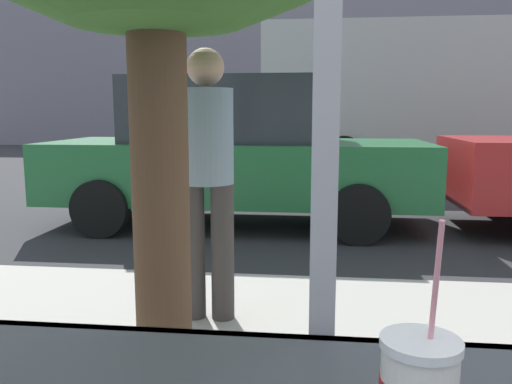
{
  "coord_description": "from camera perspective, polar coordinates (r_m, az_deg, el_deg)",
  "views": [
    {
      "loc": [
        -0.02,
        -0.92,
        1.37
      ],
      "look_at": [
        -0.34,
        1.86,
        0.94
      ],
      "focal_mm": 36.5,
      "sensor_mm": 36.0,
      "label": 1
    }
  ],
  "objects": [
    {
      "name": "box_truck",
      "position": [
        11.83,
        17.69,
        9.98
      ],
      "size": [
        7.08,
        2.44,
        3.16
      ],
      "color": "beige",
      "rests_on": "ground"
    },
    {
      "name": "sidewalk_strip",
      "position": [
        2.84,
        6.5,
        -18.88
      ],
      "size": [
        16.0,
        2.8,
        0.11
      ],
      "primitive_type": "cube",
      "color": "#B2ADA3",
      "rests_on": "ground"
    },
    {
      "name": "pedestrian",
      "position": [
        3.11,
        -5.41,
        2.66
      ],
      "size": [
        0.32,
        0.32,
        1.63
      ],
      "color": "#3C3734",
      "rests_on": "sidewalk_strip"
    },
    {
      "name": "building_facade_far",
      "position": [
        21.16,
        6.74,
        12.9
      ],
      "size": [
        28.0,
        1.2,
        5.82
      ],
      "primitive_type": "cube",
      "color": "gray",
      "rests_on": "ground"
    },
    {
      "name": "ground_plane",
      "position": [
        9.02,
        6.57,
        -0.01
      ],
      "size": [
        60.0,
        60.0,
        0.0
      ],
      "primitive_type": "plane",
      "color": "#2D2D30"
    },
    {
      "name": "parked_car_green",
      "position": [
        6.35,
        -2.2,
        4.42
      ],
      "size": [
        4.51,
        1.94,
        1.77
      ],
      "color": "#236B38",
      "rests_on": "ground"
    }
  ]
}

